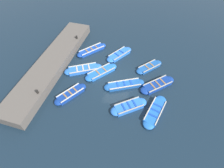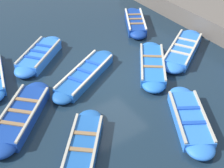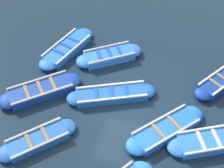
{
  "view_description": "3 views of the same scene",
  "coord_description": "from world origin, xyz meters",
  "px_view_note": "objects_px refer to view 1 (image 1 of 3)",
  "views": [
    {
      "loc": [
        2.72,
        -11.12,
        12.72
      ],
      "look_at": [
        -0.27,
        -0.81,
        0.24
      ],
      "focal_mm": 28.0,
      "sensor_mm": 36.0,
      "label": 1
    },
    {
      "loc": [
        5.66,
        8.35,
        7.44
      ],
      "look_at": [
        0.43,
        0.72,
        0.31
      ],
      "focal_mm": 50.0,
      "sensor_mm": 36.0,
      "label": 2
    },
    {
      "loc": [
        -2.15,
        7.78,
        10.42
      ],
      "look_at": [
        0.94,
        -0.8,
        0.55
      ],
      "focal_mm": 50.0,
      "sensor_mm": 36.0,
      "label": 3
    }
  ],
  "objects_px": {
    "boat_bow_out": "(119,54)",
    "bollard_north": "(37,92)",
    "boat_far_corner": "(155,112)",
    "boat_alongside": "(71,94)",
    "boat_tucked": "(129,107)",
    "boat_stern_in": "(157,85)",
    "boat_centre": "(149,67)",
    "boat_end_of_row": "(101,72)",
    "buoy_orange_near": "(108,66)",
    "boat_mid_row": "(124,85)",
    "bollard_mid_north": "(77,37)",
    "boat_outer_right": "(92,50)",
    "boat_outer_left": "(83,69)"
  },
  "relations": [
    {
      "from": "boat_tucked",
      "to": "buoy_orange_near",
      "type": "height_order",
      "value": "boat_tucked"
    },
    {
      "from": "boat_far_corner",
      "to": "boat_alongside",
      "type": "bearing_deg",
      "value": -177.67
    },
    {
      "from": "boat_tucked",
      "to": "boat_far_corner",
      "type": "xyz_separation_m",
      "value": [
        2.21,
        0.16,
        -0.04
      ]
    },
    {
      "from": "boat_stern_in",
      "to": "boat_end_of_row",
      "type": "bearing_deg",
      "value": 178.51
    },
    {
      "from": "boat_centre",
      "to": "boat_outer_left",
      "type": "bearing_deg",
      "value": -160.66
    },
    {
      "from": "boat_bow_out",
      "to": "buoy_orange_near",
      "type": "height_order",
      "value": "boat_bow_out"
    },
    {
      "from": "boat_end_of_row",
      "to": "boat_alongside",
      "type": "distance_m",
      "value": 3.86
    },
    {
      "from": "boat_end_of_row",
      "to": "boat_far_corner",
      "type": "xyz_separation_m",
      "value": [
        5.78,
        -3.12,
        -0.01
      ]
    },
    {
      "from": "boat_end_of_row",
      "to": "bollard_mid_north",
      "type": "relative_size",
      "value": 9.77
    },
    {
      "from": "boat_mid_row",
      "to": "boat_centre",
      "type": "distance_m",
      "value": 3.65
    },
    {
      "from": "boat_outer_right",
      "to": "boat_centre",
      "type": "relative_size",
      "value": 1.15
    },
    {
      "from": "boat_bow_out",
      "to": "bollard_north",
      "type": "bearing_deg",
      "value": -123.79
    },
    {
      "from": "bollard_mid_north",
      "to": "boat_outer_right",
      "type": "bearing_deg",
      "value": -17.8
    },
    {
      "from": "boat_outer_left",
      "to": "bollard_mid_north",
      "type": "height_order",
      "value": "bollard_mid_north"
    },
    {
      "from": "boat_end_of_row",
      "to": "boat_centre",
      "type": "xyz_separation_m",
      "value": [
        4.54,
        2.12,
        -0.02
      ]
    },
    {
      "from": "boat_tucked",
      "to": "boat_stern_in",
      "type": "xyz_separation_m",
      "value": [
        2.06,
        3.13,
        -0.01
      ]
    },
    {
      "from": "boat_bow_out",
      "to": "bollard_north",
      "type": "distance_m",
      "value": 9.37
    },
    {
      "from": "boat_tucked",
      "to": "boat_centre",
      "type": "height_order",
      "value": "boat_tucked"
    },
    {
      "from": "boat_end_of_row",
      "to": "boat_alongside",
      "type": "bearing_deg",
      "value": -117.33
    },
    {
      "from": "boat_tucked",
      "to": "boat_stern_in",
      "type": "relative_size",
      "value": 0.96
    },
    {
      "from": "bollard_north",
      "to": "boat_far_corner",
      "type": "bearing_deg",
      "value": 8.35
    },
    {
      "from": "boat_alongside",
      "to": "bollard_mid_north",
      "type": "bearing_deg",
      "value": 108.42
    },
    {
      "from": "boat_outer_left",
      "to": "boat_far_corner",
      "type": "xyz_separation_m",
      "value": [
        7.69,
        -2.98,
        -0.02
      ]
    },
    {
      "from": "boat_mid_row",
      "to": "boat_end_of_row",
      "type": "xyz_separation_m",
      "value": [
        -2.64,
        0.99,
        0.0
      ]
    },
    {
      "from": "boat_bow_out",
      "to": "bollard_north",
      "type": "xyz_separation_m",
      "value": [
        -5.19,
        -7.75,
        0.94
      ]
    },
    {
      "from": "boat_centre",
      "to": "boat_end_of_row",
      "type": "bearing_deg",
      "value": -154.92
    },
    {
      "from": "boat_tucked",
      "to": "boat_centre",
      "type": "relative_size",
      "value": 1.08
    },
    {
      "from": "boat_stern_in",
      "to": "bollard_north",
      "type": "bearing_deg",
      "value": -155.62
    },
    {
      "from": "bollard_north",
      "to": "bollard_mid_north",
      "type": "relative_size",
      "value": 1.0
    },
    {
      "from": "boat_outer_left",
      "to": "boat_alongside",
      "type": "height_order",
      "value": "boat_alongside"
    },
    {
      "from": "boat_outer_left",
      "to": "boat_stern_in",
      "type": "height_order",
      "value": "boat_stern_in"
    },
    {
      "from": "boat_alongside",
      "to": "boat_centre",
      "type": "bearing_deg",
      "value": 41.34
    },
    {
      "from": "boat_outer_right",
      "to": "boat_far_corner",
      "type": "relative_size",
      "value": 0.9
    },
    {
      "from": "boat_outer_left",
      "to": "bollard_north",
      "type": "distance_m",
      "value": 5.05
    },
    {
      "from": "boat_mid_row",
      "to": "boat_bow_out",
      "type": "relative_size",
      "value": 1.13
    },
    {
      "from": "boat_far_corner",
      "to": "boat_centre",
      "type": "distance_m",
      "value": 5.39
    },
    {
      "from": "boat_tucked",
      "to": "boat_centre",
      "type": "distance_m",
      "value": 5.48
    },
    {
      "from": "boat_mid_row",
      "to": "boat_centre",
      "type": "height_order",
      "value": "boat_mid_row"
    },
    {
      "from": "boat_mid_row",
      "to": "boat_bow_out",
      "type": "bearing_deg",
      "value": 110.81
    },
    {
      "from": "boat_alongside",
      "to": "boat_centre",
      "type": "xyz_separation_m",
      "value": [
        6.31,
        5.55,
        -0.05
      ]
    },
    {
      "from": "boat_end_of_row",
      "to": "bollard_north",
      "type": "distance_m",
      "value": 6.23
    },
    {
      "from": "bollard_north",
      "to": "buoy_orange_near",
      "type": "height_order",
      "value": "bollard_north"
    },
    {
      "from": "boat_mid_row",
      "to": "boat_bow_out",
      "type": "distance_m",
      "value": 4.46
    },
    {
      "from": "boat_mid_row",
      "to": "boat_stern_in",
      "type": "relative_size",
      "value": 1.16
    },
    {
      "from": "boat_outer_right",
      "to": "boat_alongside",
      "type": "height_order",
      "value": "boat_alongside"
    },
    {
      "from": "boat_outer_right",
      "to": "bollard_mid_north",
      "type": "relative_size",
      "value": 9.66
    },
    {
      "from": "boat_outer_right",
      "to": "boat_outer_left",
      "type": "xyz_separation_m",
      "value": [
        0.25,
        -3.17,
        0.0
      ]
    },
    {
      "from": "boat_end_of_row",
      "to": "buoy_orange_near",
      "type": "bearing_deg",
      "value": 70.23
    },
    {
      "from": "boat_mid_row",
      "to": "boat_far_corner",
      "type": "height_order",
      "value": "boat_mid_row"
    },
    {
      "from": "buoy_orange_near",
      "to": "bollard_mid_north",
      "type": "bearing_deg",
      "value": 149.34
    }
  ]
}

